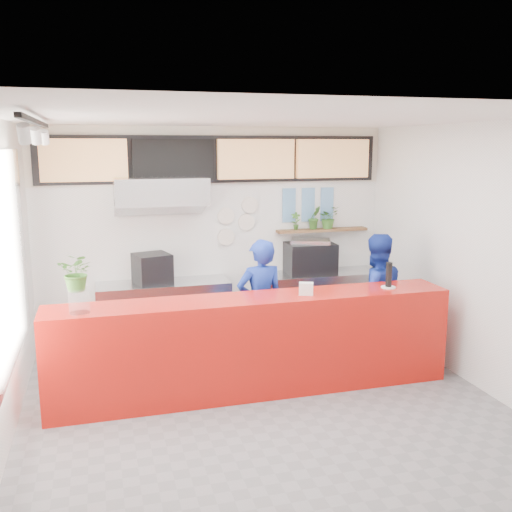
{
  "coord_description": "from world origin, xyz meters",
  "views": [
    {
      "loc": [
        -1.61,
        -5.43,
        2.73
      ],
      "look_at": [
        0.1,
        0.7,
        1.5
      ],
      "focal_mm": 40.0,
      "sensor_mm": 36.0,
      "label": 1
    }
  ],
  "objects_px": {
    "panini_oven": "(152,269)",
    "espresso_machine": "(310,258)",
    "staff_center": "(260,305)",
    "pepper_mill": "(389,275)",
    "service_counter": "(255,345)",
    "staff_right": "(375,298)"
  },
  "relations": [
    {
      "from": "espresso_machine",
      "to": "pepper_mill",
      "type": "bearing_deg",
      "value": -78.37
    },
    {
      "from": "espresso_machine",
      "to": "staff_center",
      "type": "relative_size",
      "value": 0.42
    },
    {
      "from": "staff_center",
      "to": "pepper_mill",
      "type": "xyz_separation_m",
      "value": [
        1.38,
        -0.63,
        0.44
      ]
    },
    {
      "from": "service_counter",
      "to": "pepper_mill",
      "type": "distance_m",
      "value": 1.77
    },
    {
      "from": "espresso_machine",
      "to": "staff_right",
      "type": "distance_m",
      "value": 1.35
    },
    {
      "from": "service_counter",
      "to": "staff_center",
      "type": "bearing_deg",
      "value": 68.45
    },
    {
      "from": "panini_oven",
      "to": "staff_right",
      "type": "relative_size",
      "value": 0.27
    },
    {
      "from": "service_counter",
      "to": "panini_oven",
      "type": "xyz_separation_m",
      "value": [
        -0.94,
        1.8,
        0.55
      ]
    },
    {
      "from": "staff_center",
      "to": "pepper_mill",
      "type": "distance_m",
      "value": 1.58
    },
    {
      "from": "espresso_machine",
      "to": "staff_right",
      "type": "bearing_deg",
      "value": -69.39
    },
    {
      "from": "service_counter",
      "to": "panini_oven",
      "type": "relative_size",
      "value": 10.04
    },
    {
      "from": "service_counter",
      "to": "staff_center",
      "type": "distance_m",
      "value": 0.71
    },
    {
      "from": "service_counter",
      "to": "staff_right",
      "type": "height_order",
      "value": "staff_right"
    },
    {
      "from": "service_counter",
      "to": "pepper_mill",
      "type": "relative_size",
      "value": 15.64
    },
    {
      "from": "service_counter",
      "to": "staff_right",
      "type": "relative_size",
      "value": 2.72
    },
    {
      "from": "panini_oven",
      "to": "staff_center",
      "type": "distance_m",
      "value": 1.7
    },
    {
      "from": "espresso_machine",
      "to": "service_counter",
      "type": "bearing_deg",
      "value": -123.88
    },
    {
      "from": "panini_oven",
      "to": "espresso_machine",
      "type": "distance_m",
      "value": 2.28
    },
    {
      "from": "staff_center",
      "to": "staff_right",
      "type": "relative_size",
      "value": 0.99
    },
    {
      "from": "service_counter",
      "to": "espresso_machine",
      "type": "xyz_separation_m",
      "value": [
        1.34,
        1.8,
        0.57
      ]
    },
    {
      "from": "panini_oven",
      "to": "staff_center",
      "type": "xyz_separation_m",
      "value": [
        1.18,
        -1.19,
        -0.28
      ]
    },
    {
      "from": "service_counter",
      "to": "espresso_machine",
      "type": "height_order",
      "value": "espresso_machine"
    }
  ]
}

